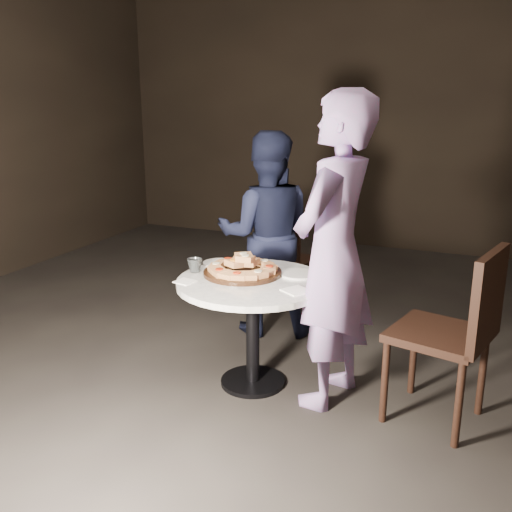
# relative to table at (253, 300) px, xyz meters

# --- Properties ---
(floor) EXTENTS (7.00, 7.00, 0.00)m
(floor) POSITION_rel_table_xyz_m (-0.10, 0.09, -0.54)
(floor) COLOR black
(floor) RESTS_ON ground
(table) EXTENTS (1.09, 1.09, 0.66)m
(table) POSITION_rel_table_xyz_m (0.00, 0.00, 0.00)
(table) COLOR black
(table) RESTS_ON ground
(serving_board) EXTENTS (0.51, 0.51, 0.02)m
(serving_board) POSITION_rel_table_xyz_m (-0.10, 0.08, 0.13)
(serving_board) COLOR black
(serving_board) RESTS_ON table
(focaccia_pile) EXTENTS (0.42, 0.42, 0.11)m
(focaccia_pile) POSITION_rel_table_xyz_m (-0.10, 0.08, 0.17)
(focaccia_pile) COLOR #C1804A
(focaccia_pile) RESTS_ON serving_board
(plate_left) EXTENTS (0.21, 0.21, 0.01)m
(plate_left) POSITION_rel_table_xyz_m (-0.32, 0.21, 0.13)
(plate_left) COLOR white
(plate_left) RESTS_ON table
(plate_right) EXTENTS (0.24, 0.24, 0.01)m
(plate_right) POSITION_rel_table_xyz_m (0.21, 0.19, 0.13)
(plate_right) COLOR white
(plate_right) RESTS_ON table
(water_glass) EXTENTS (0.11, 0.11, 0.08)m
(water_glass) POSITION_rel_table_xyz_m (-0.38, 0.00, 0.17)
(water_glass) COLOR silver
(water_glass) RESTS_ON table
(napkin_near) EXTENTS (0.12, 0.12, 0.01)m
(napkin_near) POSITION_rel_table_xyz_m (-0.34, -0.18, 0.13)
(napkin_near) COLOR white
(napkin_near) RESTS_ON table
(napkin_far) EXTENTS (0.18, 0.18, 0.01)m
(napkin_far) POSITION_rel_table_xyz_m (0.30, -0.09, 0.13)
(napkin_far) COLOR white
(napkin_far) RESTS_ON table
(chair_far) EXTENTS (0.43, 0.45, 0.82)m
(chair_far) POSITION_rel_table_xyz_m (-0.25, 1.21, -0.07)
(chair_far) COLOR black
(chair_far) RESTS_ON ground
(chair_right) EXTENTS (0.57, 0.56, 0.97)m
(chair_right) POSITION_rel_table_xyz_m (1.14, 0.00, 0.02)
(chair_right) COLOR black
(chair_right) RESTS_ON ground
(diner_navy) EXTENTS (0.86, 0.77, 1.46)m
(diner_navy) POSITION_rel_table_xyz_m (-0.24, 0.80, 0.19)
(diner_navy) COLOR black
(diner_navy) RESTS_ON ground
(diner_teal) EXTENTS (0.52, 0.69, 1.73)m
(diner_teal) POSITION_rel_table_xyz_m (0.47, 0.03, 0.32)
(diner_teal) COLOR #866FAA
(diner_teal) RESTS_ON ground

